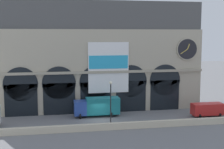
# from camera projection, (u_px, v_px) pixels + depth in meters

# --- Properties ---
(ground_plane) EXTENTS (200.00, 200.00, 0.00)m
(ground_plane) POSITION_uv_depth(u_px,v_px,m) (100.00, 120.00, 49.27)
(ground_plane) COLOR slate
(quay_parapet_wall) EXTENTS (90.00, 0.70, 0.96)m
(quay_parapet_wall) POSITION_uv_depth(u_px,v_px,m) (105.00, 127.00, 44.30)
(quay_parapet_wall) COLOR beige
(quay_parapet_wall) RESTS_ON ground
(station_building) EXTENTS (38.71, 5.54, 19.33)m
(station_building) POSITION_uv_depth(u_px,v_px,m) (94.00, 58.00, 55.48)
(station_building) COLOR #B2A891
(station_building) RESTS_ON ground
(box_truck_center) EXTENTS (7.50, 2.91, 3.12)m
(box_truck_center) POSITION_uv_depth(u_px,v_px,m) (97.00, 106.00, 51.61)
(box_truck_center) COLOR #28479E
(box_truck_center) RESTS_ON ground
(van_east) EXTENTS (5.20, 2.48, 2.20)m
(van_east) POSITION_uv_depth(u_px,v_px,m) (207.00, 109.00, 51.61)
(van_east) COLOR red
(van_east) RESTS_ON ground
(street_lamp_quayside) EXTENTS (0.44, 0.44, 6.90)m
(street_lamp_quayside) POSITION_uv_depth(u_px,v_px,m) (111.00, 98.00, 44.75)
(street_lamp_quayside) COLOR black
(street_lamp_quayside) RESTS_ON ground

